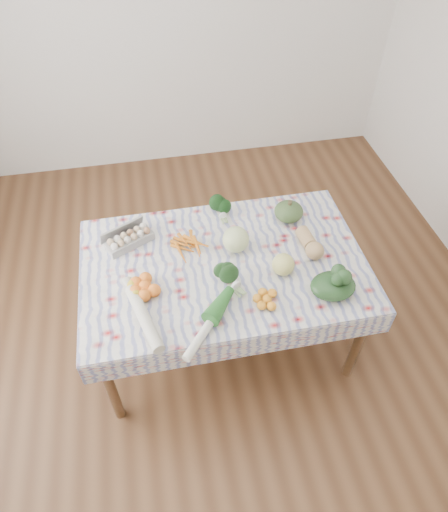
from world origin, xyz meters
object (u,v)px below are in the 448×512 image
(dining_table, at_px, (224,272))
(butternut_squash, at_px, (310,242))
(egg_carton, at_px, (130,240))
(kabocha_squash, at_px, (289,211))
(grapefruit, at_px, (283,264))
(cabbage, at_px, (236,239))

(dining_table, xyz_separation_m, butternut_squash, (0.52, 0.01, 0.14))
(butternut_squash, bearing_deg, dining_table, 175.13)
(egg_carton, xyz_separation_m, butternut_squash, (1.05, -0.25, 0.02))
(kabocha_squash, bearing_deg, butternut_squash, -80.79)
(kabocha_squash, xyz_separation_m, grapefruit, (-0.16, -0.44, 0.00))
(egg_carton, relative_size, grapefruit, 2.24)
(butternut_squash, relative_size, grapefruit, 1.85)
(kabocha_squash, relative_size, grapefruit, 1.43)
(cabbage, xyz_separation_m, butternut_squash, (0.43, -0.09, -0.02))
(butternut_squash, distance_m, grapefruit, 0.26)
(egg_carton, height_order, grapefruit, grapefruit)
(kabocha_squash, relative_size, butternut_squash, 0.77)
(grapefruit, bearing_deg, cabbage, 133.76)
(egg_carton, relative_size, butternut_squash, 1.21)
(kabocha_squash, bearing_deg, egg_carton, -177.74)
(dining_table, distance_m, butternut_squash, 0.54)
(egg_carton, xyz_separation_m, cabbage, (0.62, -0.16, 0.04))
(kabocha_squash, distance_m, cabbage, 0.44)
(kabocha_squash, bearing_deg, dining_table, -147.84)
(egg_carton, distance_m, butternut_squash, 1.08)
(grapefruit, bearing_deg, egg_carton, 154.87)
(dining_table, height_order, egg_carton, egg_carton)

